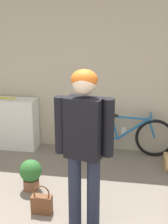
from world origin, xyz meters
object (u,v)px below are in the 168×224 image
bicycle (125,135)px  handbag (42,203)px  person (84,137)px  potted_plant (31,173)px  banana (7,98)px

bicycle → handbag: size_ratio=4.50×
person → bicycle: bearing=93.5°
handbag → potted_plant: size_ratio=0.86×
banana → handbag: size_ratio=1.01×
bicycle → potted_plant: 1.78m
person → potted_plant: size_ratio=4.16×
banana → potted_plant: (0.84, -1.29, -0.67)m
person → handbag: (-0.53, 0.15, -0.93)m
handbag → banana: bearing=122.5°
banana → potted_plant: 1.68m
banana → person: bearing=-49.2°
person → potted_plant: 1.33m
handbag → potted_plant: 0.58m
bicycle → handbag: bearing=-116.4°
potted_plant → person: bearing=-37.7°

